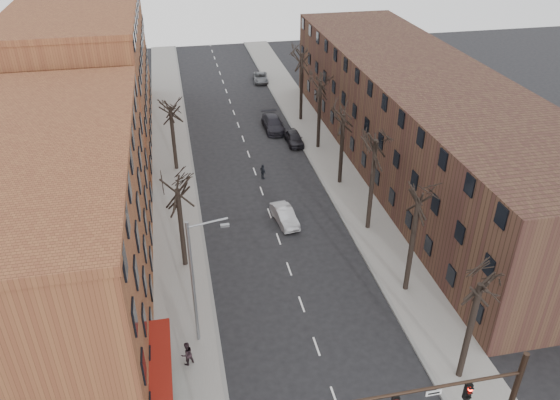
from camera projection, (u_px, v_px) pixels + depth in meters
sidewalk_left at (172, 165)px, 55.51m from camera, size 4.00×90.00×0.15m
sidewalk_right at (324, 151)px, 58.28m from camera, size 4.00×90.00×0.15m
building_left_near at (45, 235)px, 34.28m from camera, size 12.00×26.00×12.00m
building_left_far at (87, 76)px, 58.15m from camera, size 12.00×28.00×14.00m
building_right at (419, 120)px, 52.93m from camera, size 12.00×50.00×10.00m
awning_left at (165, 397)px, 30.93m from camera, size 1.20×7.00×0.15m
tree_right_a at (458, 376)px, 32.18m from camera, size 5.20×5.20×10.00m
tree_right_b at (405, 290)px, 38.91m from camera, size 5.20×5.20×10.80m
tree_right_c at (367, 228)px, 45.64m from camera, size 5.20×5.20×11.60m
tree_right_d at (339, 183)px, 52.36m from camera, size 5.20×5.20×10.00m
tree_right_e at (318, 148)px, 59.09m from camera, size 5.20×5.20×10.80m
tree_right_f at (301, 120)px, 65.81m from camera, size 5.20×5.20×11.60m
tree_left_a at (186, 265)px, 41.33m from camera, size 5.20×5.20×9.50m
tree_left_b at (177, 169)px, 54.78m from camera, size 5.20×5.20×9.50m
streetlight at (195, 278)px, 32.13m from camera, size 2.45×0.22×9.03m
silver_sedan at (285, 216)px, 46.09m from camera, size 1.94×4.21×1.34m
parked_car_near at (294, 138)px, 59.65m from camera, size 1.64×4.07×1.39m
parked_car_mid at (273, 123)px, 62.93m from camera, size 2.24×5.33×1.53m
parked_car_far at (261, 78)px, 77.67m from camera, size 2.40×4.44×1.18m
pedestrian_b at (187, 354)px, 32.44m from camera, size 0.99×0.92×1.63m
pedestrian_crossing at (263, 172)px, 52.71m from camera, size 0.71×0.97×1.53m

